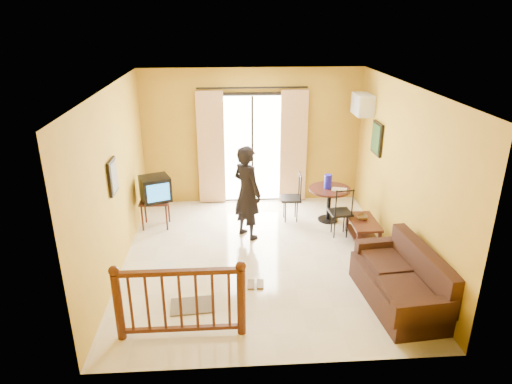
{
  "coord_description": "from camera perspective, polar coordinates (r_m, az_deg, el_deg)",
  "views": [
    {
      "loc": [
        -0.54,
        -6.65,
        3.81
      ],
      "look_at": [
        -0.08,
        0.2,
        1.09
      ],
      "focal_mm": 32.0,
      "sensor_mm": 36.0,
      "label": 1
    }
  ],
  "objects": [
    {
      "name": "picture_left",
      "position": [
        7.04,
        -17.45,
        1.85
      ],
      "size": [
        0.05,
        0.42,
        0.52
      ],
      "color": "black",
      "rests_on": "room_shell"
    },
    {
      "name": "balcony_door",
      "position": [
        9.47,
        -0.45,
        5.53
      ],
      "size": [
        2.25,
        0.14,
        2.46
      ],
      "color": "black",
      "rests_on": "ground"
    },
    {
      "name": "standing_person",
      "position": [
        8.01,
        -1.13,
        -0.06
      ],
      "size": [
        0.71,
        0.74,
        1.7
      ],
      "primitive_type": "imported",
      "rotation": [
        0.0,
        0.0,
        2.26
      ],
      "color": "black",
      "rests_on": "ground"
    },
    {
      "name": "air_conditioner",
      "position": [
        9.14,
        13.16,
        10.61
      ],
      "size": [
        0.31,
        0.6,
        0.4
      ],
      "color": "white",
      "rests_on": "room_shell"
    },
    {
      "name": "stair_balustrade",
      "position": [
        5.79,
        -9.49,
        -12.88
      ],
      "size": [
        1.63,
        0.13,
        1.04
      ],
      "color": "#471E0F",
      "rests_on": "ground"
    },
    {
      "name": "sandals",
      "position": [
        6.95,
        -0.04,
        -11.48
      ],
      "size": [
        0.26,
        0.26,
        0.03
      ],
      "color": "brown",
      "rests_on": "ground"
    },
    {
      "name": "dining_table",
      "position": [
        8.87,
        9.15,
        -0.41
      ],
      "size": [
        0.8,
        0.8,
        0.67
      ],
      "color": "black",
      "rests_on": "ground"
    },
    {
      "name": "tv_table",
      "position": [
        8.75,
        -12.52,
        -1.45
      ],
      "size": [
        0.53,
        0.45,
        0.54
      ],
      "color": "black",
      "rests_on": "ground"
    },
    {
      "name": "dining_chairs",
      "position": [
        8.76,
        7.2,
        -4.35
      ],
      "size": [
        1.22,
        1.14,
        0.95
      ],
      "color": "black",
      "rests_on": "ground"
    },
    {
      "name": "television",
      "position": [
        8.62,
        -12.48,
        0.42
      ],
      "size": [
        0.64,
        0.62,
        0.46
      ],
      "rotation": [
        0.0,
        0.0,
        0.38
      ],
      "color": "black",
      "rests_on": "tv_table"
    },
    {
      "name": "doormat",
      "position": [
        6.59,
        -7.95,
        -13.88
      ],
      "size": [
        0.63,
        0.45,
        0.02
      ],
      "primitive_type": "cube",
      "rotation": [
        0.0,
        0.0,
        0.08
      ],
      "color": "#5B5248",
      "rests_on": "ground"
    },
    {
      "name": "sofa",
      "position": [
        6.74,
        17.89,
        -10.81
      ],
      "size": [
        0.96,
        1.83,
        0.84
      ],
      "rotation": [
        0.0,
        0.0,
        0.09
      ],
      "color": "#321913",
      "rests_on": "ground"
    },
    {
      "name": "water_jug",
      "position": [
        8.78,
        8.99,
        1.3
      ],
      "size": [
        0.14,
        0.14,
        0.27
      ],
      "primitive_type": "cylinder",
      "color": "#1914C0",
      "rests_on": "dining_table"
    },
    {
      "name": "coffee_table",
      "position": [
        8.34,
        13.22,
        -4.3
      ],
      "size": [
        0.46,
        0.83,
        0.37
      ],
      "color": "black",
      "rests_on": "ground"
    },
    {
      "name": "room_shell",
      "position": [
        6.99,
        0.73,
        4.08
      ],
      "size": [
        5.0,
        5.0,
        5.0
      ],
      "color": "white",
      "rests_on": "ground"
    },
    {
      "name": "botanical_print",
      "position": [
        8.68,
        14.86,
        6.49
      ],
      "size": [
        0.05,
        0.5,
        0.6
      ],
      "color": "black",
      "rests_on": "room_shell"
    },
    {
      "name": "bowl",
      "position": [
        8.34,
        13.15,
        -3.09
      ],
      "size": [
        0.22,
        0.22,
        0.06
      ],
      "primitive_type": "imported",
      "rotation": [
        0.0,
        0.0,
        -0.14
      ],
      "color": "brown",
      "rests_on": "coffee_table"
    },
    {
      "name": "serving_tray",
      "position": [
        8.76,
        10.36,
        0.3
      ],
      "size": [
        0.32,
        0.26,
        0.02
      ],
      "primitive_type": "cube",
      "rotation": [
        0.0,
        0.0,
        -0.32
      ],
      "color": "beige",
      "rests_on": "dining_table"
    },
    {
      "name": "ground",
      "position": [
        7.68,
        0.67,
        -8.12
      ],
      "size": [
        5.0,
        5.0,
        0.0
      ],
      "primitive_type": "plane",
      "color": "beige",
      "rests_on": "ground"
    }
  ]
}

